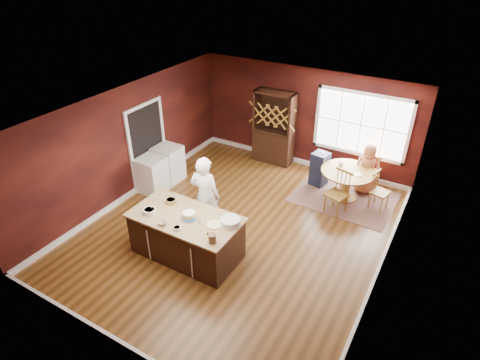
# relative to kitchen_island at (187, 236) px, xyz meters

# --- Properties ---
(room_shell) EXTENTS (7.00, 7.00, 7.00)m
(room_shell) POSITION_rel_kitchen_island_xyz_m (0.47, 1.21, 0.91)
(room_shell) COLOR brown
(room_shell) RESTS_ON ground
(window) EXTENTS (2.36, 0.10, 1.66)m
(window) POSITION_rel_kitchen_island_xyz_m (1.97, 4.68, 1.06)
(window) COLOR white
(window) RESTS_ON room_shell
(doorway) EXTENTS (0.08, 1.26, 2.13)m
(doorway) POSITION_rel_kitchen_island_xyz_m (-2.50, 1.81, 0.59)
(doorway) COLOR white
(doorway) RESTS_ON room_shell
(kitchen_island) EXTENTS (2.15, 1.12, 0.92)m
(kitchen_island) POSITION_rel_kitchen_island_xyz_m (0.00, 0.00, 0.00)
(kitchen_island) COLOR black
(kitchen_island) RESTS_ON ground
(dining_table) EXTENTS (1.27, 1.27, 0.75)m
(dining_table) POSITION_rel_kitchen_island_xyz_m (2.08, 3.58, 0.10)
(dining_table) COLOR brown
(dining_table) RESTS_ON ground
(baker) EXTENTS (0.71, 0.52, 1.80)m
(baker) POSITION_rel_kitchen_island_xyz_m (-0.08, 0.79, 0.46)
(baker) COLOR white
(baker) RESTS_ON ground
(layer_cake) EXTENTS (0.33, 0.33, 0.14)m
(layer_cake) POSITION_rel_kitchen_island_xyz_m (0.11, -0.01, 0.55)
(layer_cake) COLOR white
(layer_cake) RESTS_ON kitchen_island
(bowl_blue) EXTENTS (0.24, 0.24, 0.09)m
(bowl_blue) POSITION_rel_kitchen_island_xyz_m (-0.65, -0.25, 0.53)
(bowl_blue) COLOR silver
(bowl_blue) RESTS_ON kitchen_island
(bowl_yellow) EXTENTS (0.22, 0.22, 0.08)m
(bowl_yellow) POSITION_rel_kitchen_island_xyz_m (-0.52, 0.24, 0.52)
(bowl_yellow) COLOR olive
(bowl_yellow) RESTS_ON kitchen_island
(bowl_pink) EXTENTS (0.17, 0.17, 0.06)m
(bowl_pink) POSITION_rel_kitchen_island_xyz_m (-0.21, -0.42, 0.51)
(bowl_pink) COLOR white
(bowl_pink) RESTS_ON kitchen_island
(bowl_olive) EXTENTS (0.14, 0.14, 0.05)m
(bowl_olive) POSITION_rel_kitchen_island_xyz_m (0.11, -0.39, 0.51)
(bowl_olive) COLOR beige
(bowl_olive) RESTS_ON kitchen_island
(drinking_glass) EXTENTS (0.07, 0.07, 0.14)m
(drinking_glass) POSITION_rel_kitchen_island_xyz_m (0.35, -0.03, 0.55)
(drinking_glass) COLOR silver
(drinking_glass) RESTS_ON kitchen_island
(dinner_plate) EXTENTS (0.29, 0.29, 0.02)m
(dinner_plate) POSITION_rel_kitchen_island_xyz_m (0.62, 0.06, 0.49)
(dinner_plate) COLOR #FCF7AF
(dinner_plate) RESTS_ON kitchen_island
(white_tub) EXTENTS (0.37, 0.37, 0.13)m
(white_tub) POSITION_rel_kitchen_island_xyz_m (0.87, 0.22, 0.54)
(white_tub) COLOR white
(white_tub) RESTS_ON kitchen_island
(stoneware_crock) EXTENTS (0.14, 0.14, 0.17)m
(stoneware_crock) POSITION_rel_kitchen_island_xyz_m (0.87, -0.37, 0.56)
(stoneware_crock) COLOR brown
(stoneware_crock) RESTS_ON kitchen_island
(toy_figurine) EXTENTS (0.04, 0.04, 0.07)m
(toy_figurine) POSITION_rel_kitchen_island_xyz_m (0.67, -0.23, 0.52)
(toy_figurine) COLOR yellow
(toy_figurine) RESTS_ON kitchen_island
(rug) EXTENTS (2.40, 1.89, 0.01)m
(rug) POSITION_rel_kitchen_island_xyz_m (2.08, 3.58, -0.43)
(rug) COLOR brown
(rug) RESTS_ON ground
(chair_east) EXTENTS (0.45, 0.47, 0.93)m
(chair_east) POSITION_rel_kitchen_island_xyz_m (2.89, 3.55, 0.03)
(chair_east) COLOR olive
(chair_east) RESTS_ON ground
(chair_south) EXTENTS (0.55, 0.54, 1.07)m
(chair_south) POSITION_rel_kitchen_island_xyz_m (2.07, 2.86, 0.10)
(chair_south) COLOR brown
(chair_south) RESTS_ON ground
(chair_north) EXTENTS (0.52, 0.51, 1.01)m
(chair_north) POSITION_rel_kitchen_island_xyz_m (2.45, 4.30, 0.07)
(chair_north) COLOR brown
(chair_north) RESTS_ON ground
(seated_woman) EXTENTS (0.71, 0.54, 1.31)m
(seated_woman) POSITION_rel_kitchen_island_xyz_m (2.41, 4.11, 0.22)
(seated_woman) COLOR #C57553
(seated_woman) RESTS_ON ground
(high_chair) EXTENTS (0.44, 0.44, 0.93)m
(high_chair) POSITION_rel_kitchen_island_xyz_m (1.30, 3.86, 0.02)
(high_chair) COLOR #1D2A46
(high_chair) RESTS_ON ground
(toddler) EXTENTS (0.18, 0.14, 0.26)m
(toddler) POSITION_rel_kitchen_island_xyz_m (1.33, 3.93, 0.37)
(toddler) COLOR #8CA5BF
(toddler) RESTS_ON high_chair
(table_plate) EXTENTS (0.22, 0.22, 0.02)m
(table_plate) POSITION_rel_kitchen_island_xyz_m (2.33, 3.51, 0.32)
(table_plate) COLOR beige
(table_plate) RESTS_ON dining_table
(table_cup) EXTENTS (0.14, 0.14, 0.09)m
(table_cup) POSITION_rel_kitchen_island_xyz_m (1.85, 3.73, 0.36)
(table_cup) COLOR white
(table_cup) RESTS_ON dining_table
(hutch) EXTENTS (1.11, 0.46, 2.03)m
(hutch) POSITION_rel_kitchen_island_xyz_m (-0.29, 4.43, 0.58)
(hutch) COLOR black
(hutch) RESTS_ON ground
(washer) EXTENTS (0.62, 0.60, 0.90)m
(washer) POSITION_rel_kitchen_island_xyz_m (-2.17, 1.49, 0.01)
(washer) COLOR white
(washer) RESTS_ON ground
(dryer) EXTENTS (0.64, 0.62, 0.93)m
(dryer) POSITION_rel_kitchen_island_xyz_m (-2.17, 2.13, 0.03)
(dryer) COLOR silver
(dryer) RESTS_ON ground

